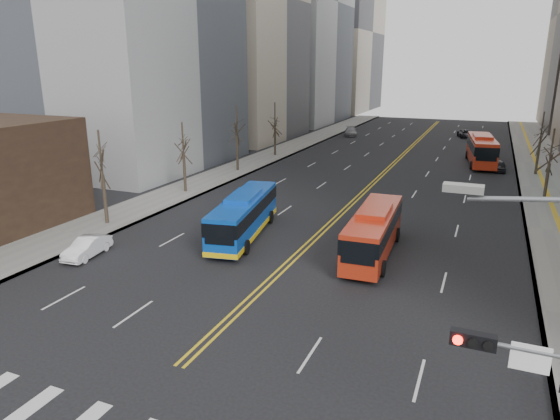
% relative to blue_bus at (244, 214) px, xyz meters
% --- Properties ---
extents(sidewalk_right, '(7.00, 130.00, 0.15)m').
position_rel_blue_bus_xyz_m(sidewalk_right, '(22.38, 24.31, -1.59)').
color(sidewalk_right, gray).
rests_on(sidewalk_right, ground).
extents(sidewalk_left, '(5.00, 130.00, 0.15)m').
position_rel_blue_bus_xyz_m(sidewalk_left, '(-11.62, 24.31, -1.59)').
color(sidewalk_left, gray).
rests_on(sidewalk_left, ground).
extents(centerline, '(0.55, 100.00, 0.01)m').
position_rel_blue_bus_xyz_m(centerline, '(4.88, 34.31, -1.66)').
color(centerline, gold).
rests_on(centerline, ground).
extents(street_trees, '(35.20, 47.20, 7.60)m').
position_rel_blue_bus_xyz_m(street_trees, '(-2.30, 13.86, 3.20)').
color(street_trees, '#2E231C').
rests_on(street_trees, ground).
extents(blue_bus, '(4.25, 11.07, 3.18)m').
position_rel_blue_bus_xyz_m(blue_bus, '(0.00, 0.00, 0.00)').
color(blue_bus, '#0C47B8').
rests_on(blue_bus, ground).
extents(red_bus_near, '(2.92, 10.13, 3.21)m').
position_rel_blue_bus_xyz_m(red_bus_near, '(9.43, -0.11, 0.12)').
color(red_bus_near, red).
rests_on(red_bus_near, ground).
extents(red_bus_far, '(4.06, 11.84, 3.67)m').
position_rel_blue_bus_xyz_m(red_bus_far, '(14.90, 35.78, 0.37)').
color(red_bus_far, red).
rests_on(red_bus_far, ground).
extents(car_white, '(1.79, 3.96, 1.26)m').
position_rel_blue_bus_xyz_m(car_white, '(-7.62, -7.51, -1.04)').
color(car_white, white).
rests_on(car_white, ground).
extents(car_dark_mid, '(1.47, 3.60, 1.22)m').
position_rel_blue_bus_xyz_m(car_dark_mid, '(17.08, 32.10, -1.06)').
color(car_dark_mid, black).
rests_on(car_dark_mid, ground).
extents(car_silver, '(3.33, 5.37, 1.45)m').
position_rel_blue_bus_xyz_m(car_silver, '(-6.87, 54.86, -0.94)').
color(car_silver, gray).
rests_on(car_silver, ground).
extents(car_dark_far, '(3.24, 4.93, 1.26)m').
position_rel_blue_bus_xyz_m(car_dark_far, '(11.81, 60.31, -1.04)').
color(car_dark_far, black).
rests_on(car_dark_far, ground).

